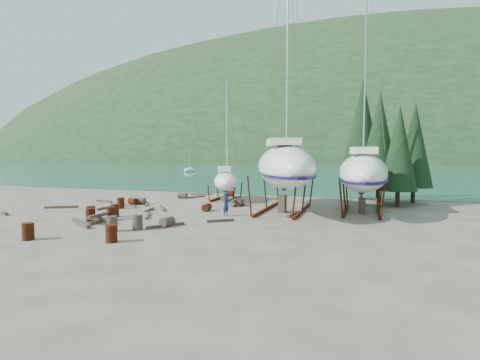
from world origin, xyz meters
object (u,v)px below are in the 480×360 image
(large_sailboat_far, at_px, (363,172))
(small_sailboat_shore, at_px, (226,181))
(large_sailboat_near, at_px, (285,166))
(worker, at_px, (226,204))

(large_sailboat_far, xyz_separation_m, small_sailboat_shore, (-12.47, 3.77, -1.18))
(large_sailboat_near, bearing_deg, small_sailboat_shore, 124.89)
(small_sailboat_shore, xyz_separation_m, worker, (3.30, -8.58, -1.02))
(large_sailboat_far, bearing_deg, small_sailboat_shore, 161.05)
(large_sailboat_near, height_order, small_sailboat_shore, large_sailboat_near)
(large_sailboat_near, relative_size, large_sailboat_far, 1.16)
(small_sailboat_shore, bearing_deg, large_sailboat_far, -37.60)
(large_sailboat_far, height_order, worker, large_sailboat_far)
(large_sailboat_near, distance_m, large_sailboat_far, 5.86)
(worker, bearing_deg, small_sailboat_shore, 30.70)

